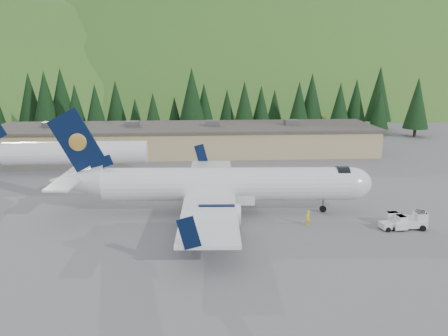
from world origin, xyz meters
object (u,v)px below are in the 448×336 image
second_airliner (56,152)px  baggage_tug_a (395,223)px  airliner (218,185)px  terminal_building (186,139)px  baggage_tug_b (412,221)px  ramp_worker (308,218)px  baggage_tug_c (395,221)px  baggage_tug_d (411,219)px

second_airliner → baggage_tug_a: second_airliner is taller
airliner → terminal_building: size_ratio=0.52×
baggage_tug_b → ramp_worker: size_ratio=2.08×
baggage_tug_c → airliner: bearing=66.9°
airliner → baggage_tug_a: airliner is taller
second_airliner → baggage_tug_c: (42.31, -28.29, -2.67)m
airliner → baggage_tug_c: 19.71m
baggage_tug_c → baggage_tug_d: baggage_tug_d is taller
baggage_tug_a → baggage_tug_d: bearing=10.6°
airliner → second_airliner: 32.40m
second_airliner → baggage_tug_a: 51.12m
terminal_building → baggage_tug_c: bearing=-63.2°
baggage_tug_c → terminal_building: (-22.40, 44.29, 1.97)m
baggage_tug_b → baggage_tug_d: bearing=76.0°
baggage_tug_a → second_airliner: bearing=137.7°
second_airliner → baggage_tug_b: size_ratio=8.08×
baggage_tug_b → ramp_worker: 10.90m
terminal_building → baggage_tug_d: terminal_building is taller
second_airliner → baggage_tug_d: bearing=-32.6°
baggage_tug_a → baggage_tug_c: 0.66m
terminal_building → ramp_worker: terminal_building is taller
baggage_tug_a → baggage_tug_c: (0.23, 0.62, 0.01)m
baggage_tug_c → baggage_tug_d: 1.83m
baggage_tug_b → baggage_tug_c: (-1.65, 0.54, -0.15)m
airliner → baggage_tug_b: (20.12, -6.88, -2.48)m
second_airliner → baggage_tug_a: (42.08, -28.90, -2.68)m
baggage_tug_d → baggage_tug_c: bearing=-149.0°
baggage_tug_c → ramp_worker: size_ratio=1.73×
airliner → baggage_tug_c: airliner is taller
baggage_tug_d → baggage_tug_a: bearing=-132.8°
baggage_tug_a → baggage_tug_b: baggage_tug_b is taller
baggage_tug_b → baggage_tug_d: (0.18, 0.61, 0.00)m
airliner → ramp_worker: 10.95m
baggage_tug_a → baggage_tug_b: (1.88, 0.07, 0.16)m
baggage_tug_b → terminal_building: size_ratio=0.05×
baggage_tug_b → terminal_building: (-24.05, 44.83, 1.82)m
airliner → baggage_tug_a: size_ratio=13.09×
airliner → terminal_building: airliner is taller
airliner → baggage_tug_b: airliner is taller
second_airliner → baggage_tug_c: bearing=-33.8°
airliner → second_airliner: size_ratio=1.35×
ramp_worker → terminal_building: bearing=-117.5°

